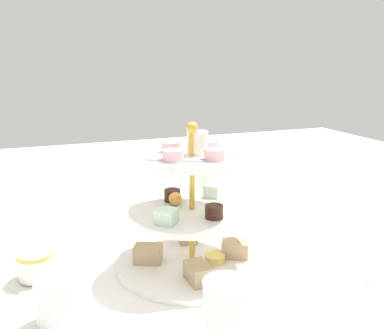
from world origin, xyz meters
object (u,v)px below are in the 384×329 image
butter_knife_right (77,227)px  water_glass_tall_right (204,187)px  tiered_serving_stand (192,222)px  water_glass_short_left (59,301)px  teacup_with_saucer (36,267)px  butter_knife_left (356,258)px  water_glass_mid_back (226,315)px

butter_knife_right → water_glass_tall_right: bearing=144.6°
tiered_serving_stand → water_glass_tall_right: size_ratio=2.05×
butter_knife_right → water_glass_short_left: bearing=49.4°
teacup_with_saucer → water_glass_tall_right: bearing=26.7°
tiered_serving_stand → butter_knife_right: (-0.18, 0.24, -0.08)m
butter_knife_right → butter_knife_left: bearing=112.9°
butter_knife_left → butter_knife_right: 0.57m
water_glass_short_left → butter_knife_left: 0.52m
butter_knife_right → water_glass_mid_back: water_glass_mid_back is taller
butter_knife_left → butter_knife_right: (-0.47, 0.33, 0.00)m
butter_knife_right → tiered_serving_stand: bearing=94.6°
tiered_serving_stand → butter_knife_right: size_ratio=1.59×
water_glass_short_left → water_glass_tall_right: bearing=43.2°
water_glass_short_left → water_glass_mid_back: water_glass_mid_back is taller
water_glass_tall_right → water_glass_mid_back: 0.48m
water_glass_short_left → teacup_with_saucer: (-0.03, 0.14, -0.01)m
water_glass_short_left → butter_knife_left: water_glass_short_left is taller
tiered_serving_stand → teacup_with_saucer: (-0.26, 0.04, -0.06)m
butter_knife_right → water_glass_mid_back: size_ratio=1.83×
tiered_serving_stand → water_glass_short_left: tiered_serving_stand is taller
teacup_with_saucer → butter_knife_left: size_ratio=0.53×
butter_knife_left → water_glass_mid_back: (-0.33, -0.14, 0.04)m
water_glass_short_left → butter_knife_left: bearing=1.2°
teacup_with_saucer → butter_knife_left: bearing=-12.7°
tiered_serving_stand → teacup_with_saucer: 0.27m
teacup_with_saucer → butter_knife_left: teacup_with_saucer is taller
water_glass_tall_right → water_glass_short_left: bearing=-136.8°
water_glass_short_left → teacup_with_saucer: 0.14m
tiered_serving_stand → water_glass_mid_back: tiered_serving_stand is taller
water_glass_short_left → butter_knife_right: water_glass_short_left is taller
teacup_with_saucer → butter_knife_left: (0.55, -0.12, -0.02)m
tiered_serving_stand → water_glass_short_left: bearing=-156.9°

